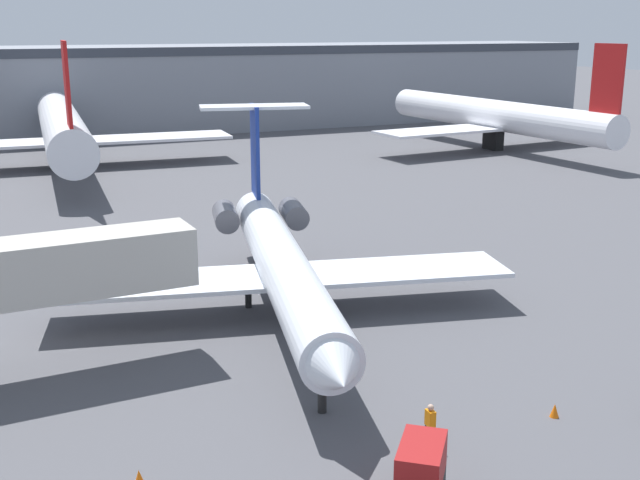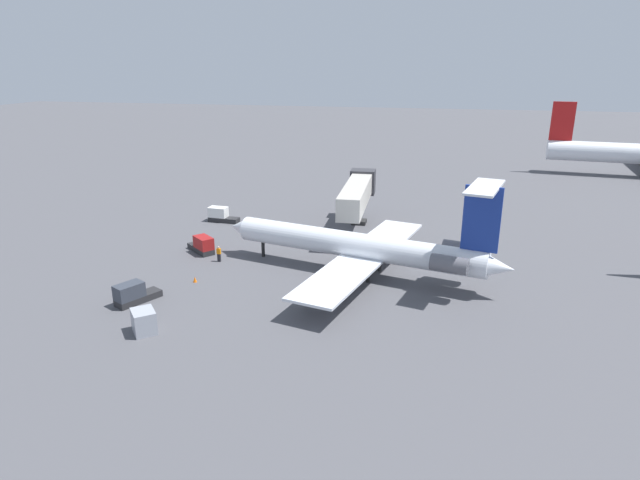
{
  "view_description": "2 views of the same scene",
  "coord_description": "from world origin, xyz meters",
  "px_view_note": "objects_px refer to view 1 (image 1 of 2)",
  "views": [
    {
      "loc": [
        -14.09,
        -35.5,
        14.86
      ],
      "look_at": [
        2.78,
        1.93,
        3.73
      ],
      "focal_mm": 44.56,
      "sensor_mm": 36.0,
      "label": 1
    },
    {
      "loc": [
        49.18,
        8.59,
        20.01
      ],
      "look_at": [
        1.98,
        -2.2,
        3.8
      ],
      "focal_mm": 30.06,
      "sensor_mm": 36.0,
      "label": 2
    }
  ],
  "objects_px": {
    "traffic_cone_near": "(139,477)",
    "ground_crew_marshaller": "(430,425)",
    "baggage_tug_lead": "(419,479)",
    "regional_jet": "(279,257)",
    "parked_airliner_centre": "(496,116)",
    "traffic_cone_mid": "(555,410)",
    "parked_airliner_west_mid": "(62,127)"
  },
  "relations": [
    {
      "from": "parked_airliner_centre",
      "to": "baggage_tug_lead",
      "type": "bearing_deg",
      "value": -127.98
    },
    {
      "from": "ground_crew_marshaller",
      "to": "parked_airliner_centre",
      "type": "relative_size",
      "value": 0.04
    },
    {
      "from": "regional_jet",
      "to": "ground_crew_marshaller",
      "type": "xyz_separation_m",
      "value": [
        -0.24,
        -15.46,
        -2.16
      ]
    },
    {
      "from": "baggage_tug_lead",
      "to": "parked_airliner_centre",
      "type": "distance_m",
      "value": 77.28
    },
    {
      "from": "regional_jet",
      "to": "traffic_cone_near",
      "type": "distance_m",
      "value": 17.34
    },
    {
      "from": "ground_crew_marshaller",
      "to": "baggage_tug_lead",
      "type": "height_order",
      "value": "baggage_tug_lead"
    },
    {
      "from": "baggage_tug_lead",
      "to": "traffic_cone_near",
      "type": "relative_size",
      "value": 7.24
    },
    {
      "from": "regional_jet",
      "to": "ground_crew_marshaller",
      "type": "bearing_deg",
      "value": -90.87
    },
    {
      "from": "traffic_cone_mid",
      "to": "baggage_tug_lead",
      "type": "bearing_deg",
      "value": -160.43
    },
    {
      "from": "ground_crew_marshaller",
      "to": "traffic_cone_mid",
      "type": "height_order",
      "value": "ground_crew_marshaller"
    },
    {
      "from": "regional_jet",
      "to": "traffic_cone_mid",
      "type": "distance_m",
      "value": 16.68
    },
    {
      "from": "ground_crew_marshaller",
      "to": "traffic_cone_mid",
      "type": "relative_size",
      "value": 3.07
    },
    {
      "from": "traffic_cone_mid",
      "to": "traffic_cone_near",
      "type": "bearing_deg",
      "value": 173.08
    },
    {
      "from": "traffic_cone_mid",
      "to": "parked_airliner_west_mid",
      "type": "height_order",
      "value": "parked_airliner_west_mid"
    },
    {
      "from": "regional_jet",
      "to": "parked_airliner_centre",
      "type": "distance_m",
      "value": 62.01
    },
    {
      "from": "traffic_cone_mid",
      "to": "parked_airliner_west_mid",
      "type": "xyz_separation_m",
      "value": [
        -10.3,
        66.46,
        4.15
      ]
    },
    {
      "from": "regional_jet",
      "to": "traffic_cone_near",
      "type": "bearing_deg",
      "value": -127.42
    },
    {
      "from": "regional_jet",
      "to": "ground_crew_marshaller",
      "type": "height_order",
      "value": "regional_jet"
    },
    {
      "from": "regional_jet",
      "to": "parked_airliner_centre",
      "type": "height_order",
      "value": "parked_airliner_centre"
    },
    {
      "from": "traffic_cone_mid",
      "to": "parked_airliner_centre",
      "type": "bearing_deg",
      "value": 55.67
    },
    {
      "from": "ground_crew_marshaller",
      "to": "parked_airliner_west_mid",
      "type": "distance_m",
      "value": 66.65
    },
    {
      "from": "baggage_tug_lead",
      "to": "traffic_cone_mid",
      "type": "height_order",
      "value": "baggage_tug_lead"
    },
    {
      "from": "baggage_tug_lead",
      "to": "traffic_cone_near",
      "type": "distance_m",
      "value": 9.3
    },
    {
      "from": "traffic_cone_near",
      "to": "parked_airliner_west_mid",
      "type": "relative_size",
      "value": 0.01
    },
    {
      "from": "baggage_tug_lead",
      "to": "traffic_cone_mid",
      "type": "bearing_deg",
      "value": 19.57
    },
    {
      "from": "ground_crew_marshaller",
      "to": "traffic_cone_mid",
      "type": "xyz_separation_m",
      "value": [
        5.69,
        -0.06,
        -0.58
      ]
    },
    {
      "from": "regional_jet",
      "to": "baggage_tug_lead",
      "type": "xyz_separation_m",
      "value": [
        -2.41,
        -18.32,
        -2.18
      ]
    },
    {
      "from": "regional_jet",
      "to": "ground_crew_marshaller",
      "type": "distance_m",
      "value": 15.61
    },
    {
      "from": "parked_airliner_west_mid",
      "to": "parked_airliner_centre",
      "type": "xyz_separation_m",
      "value": [
        49.95,
        -8.4,
        -0.29
      ]
    },
    {
      "from": "traffic_cone_near",
      "to": "ground_crew_marshaller",
      "type": "bearing_deg",
      "value": -10.38
    },
    {
      "from": "baggage_tug_lead",
      "to": "parked_airliner_centre",
      "type": "bearing_deg",
      "value": 52.02
    },
    {
      "from": "baggage_tug_lead",
      "to": "parked_airliner_west_mid",
      "type": "relative_size",
      "value": 0.09
    }
  ]
}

